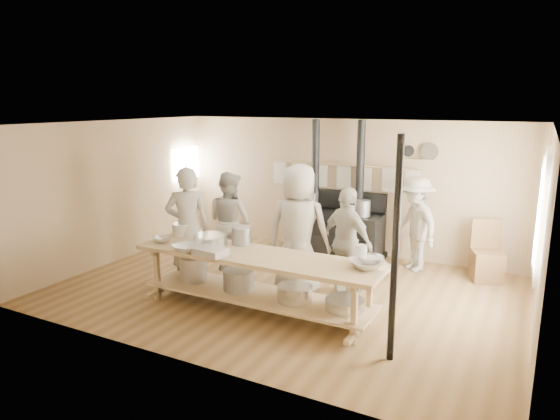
{
  "coord_description": "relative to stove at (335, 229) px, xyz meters",
  "views": [
    {
      "loc": [
        3.37,
        -6.63,
        2.93
      ],
      "look_at": [
        -0.2,
        0.2,
        1.24
      ],
      "focal_mm": 32.0,
      "sensor_mm": 36.0,
      "label": 1
    }
  ],
  "objects": [
    {
      "name": "ground",
      "position": [
        0.01,
        -2.12,
        -0.52
      ],
      "size": [
        7.0,
        7.0,
        0.0
      ],
      "primitive_type": "plane",
      "color": "brown",
      "rests_on": "ground"
    },
    {
      "name": "room_shell",
      "position": [
        0.01,
        -2.12,
        1.1
      ],
      "size": [
        7.0,
        7.0,
        7.0
      ],
      "color": "tan",
      "rests_on": "ground"
    },
    {
      "name": "window_right",
      "position": [
        3.48,
        -1.52,
        0.98
      ],
      "size": [
        0.09,
        1.5,
        1.65
      ],
      "color": "beige",
      "rests_on": "ground"
    },
    {
      "name": "left_opening",
      "position": [
        -3.44,
        -0.12,
        1.08
      ],
      "size": [
        0.0,
        0.9,
        0.9
      ],
      "color": "white",
      "rests_on": "ground"
    },
    {
      "name": "stove",
      "position": [
        0.0,
        0.0,
        0.0
      ],
      "size": [
        1.9,
        0.75,
        2.6
      ],
      "color": "black",
      "rests_on": "ground"
    },
    {
      "name": "towel_rail",
      "position": [
        0.01,
        0.28,
        1.04
      ],
      "size": [
        3.0,
        0.04,
        0.47
      ],
      "color": "tan",
      "rests_on": "ground"
    },
    {
      "name": "back_wall_shelf",
      "position": [
        1.47,
        0.32,
        1.48
      ],
      "size": [
        0.63,
        0.14,
        0.32
      ],
      "color": "tan",
      "rests_on": "ground"
    },
    {
      "name": "prep_table",
      "position": [
        -0.0,
        -3.02,
        -0.0
      ],
      "size": [
        3.6,
        0.9,
        0.85
      ],
      "color": "tan",
      "rests_on": "ground"
    },
    {
      "name": "support_post",
      "position": [
        2.06,
        -3.47,
        0.78
      ],
      "size": [
        0.08,
        0.08,
        2.6
      ],
      "primitive_type": "cylinder",
      "color": "black",
      "rests_on": "ground"
    },
    {
      "name": "cook_far_left",
      "position": [
        -1.47,
        -2.63,
        0.45
      ],
      "size": [
        0.85,
        0.76,
        1.94
      ],
      "primitive_type": "imported",
      "rotation": [
        0.0,
        0.0,
        3.68
      ],
      "color": "#B9B6A4",
      "rests_on": "ground"
    },
    {
      "name": "cook_left",
      "position": [
        -1.34,
        -1.63,
        0.35
      ],
      "size": [
        0.97,
        0.83,
        1.75
      ],
      "primitive_type": "imported",
      "rotation": [
        0.0,
        0.0,
        2.93
      ],
      "color": "#B9B6A4",
      "rests_on": "ground"
    },
    {
      "name": "cook_center",
      "position": [
        0.19,
        -2.05,
        0.49
      ],
      "size": [
        1.05,
        0.74,
        2.02
      ],
      "primitive_type": "imported",
      "rotation": [
        0.0,
        0.0,
        3.25
      ],
      "color": "#B9B6A4",
      "rests_on": "ground"
    },
    {
      "name": "cook_right",
      "position": [
        0.91,
        -1.82,
        0.32
      ],
      "size": [
        1.07,
        0.79,
        1.68
      ],
      "primitive_type": "imported",
      "rotation": [
        0.0,
        0.0,
        2.71
      ],
      "color": "#B9B6A4",
      "rests_on": "ground"
    },
    {
      "name": "cook_by_window",
      "position": [
        1.56,
        -0.17,
        0.32
      ],
      "size": [
        1.22,
        1.19,
        1.67
      ],
      "primitive_type": "imported",
      "rotation": [
        0.0,
        0.0,
        -0.75
      ],
      "color": "#B9B6A4",
      "rests_on": "ground"
    },
    {
      "name": "chair",
      "position": [
        2.76,
        -0.15,
        -0.22
      ],
      "size": [
        0.6,
        0.6,
        1.01
      ],
      "rotation": [
        0.0,
        0.0,
        0.35
      ],
      "color": "#513B20",
      "rests_on": "ground"
    },
    {
      "name": "bowl_white_a",
      "position": [
        -0.94,
        -3.35,
        0.38
      ],
      "size": [
        0.45,
        0.45,
        0.09
      ],
      "primitive_type": "imported",
      "rotation": [
        0.0,
        0.0,
        -0.22
      ],
      "color": "white",
      "rests_on": "prep_table"
    },
    {
      "name": "bowl_steel_a",
      "position": [
        -1.54,
        -3.16,
        0.37
      ],
      "size": [
        0.4,
        0.4,
        0.09
      ],
      "primitive_type": "imported",
      "rotation": [
        0.0,
        0.0,
        0.73
      ],
      "color": "silver",
      "rests_on": "prep_table"
    },
    {
      "name": "bowl_white_b",
      "position": [
        1.56,
        -2.87,
        0.38
      ],
      "size": [
        0.61,
        0.61,
        0.11
      ],
      "primitive_type": "imported",
      "rotation": [
        0.0,
        0.0,
        2.38
      ],
      "color": "white",
      "rests_on": "prep_table"
    },
    {
      "name": "bowl_steel_b",
      "position": [
        1.56,
        -2.69,
        0.38
      ],
      "size": [
        0.45,
        0.45,
        0.1
      ],
      "primitive_type": "imported",
      "rotation": [
        0.0,
        0.0,
        3.68
      ],
      "color": "silver",
      "rests_on": "prep_table"
    },
    {
      "name": "roasting_pan",
      "position": [
        -0.54,
        -3.35,
        0.38
      ],
      "size": [
        0.47,
        0.34,
        0.1
      ],
      "primitive_type": "cube",
      "rotation": [
        0.0,
        0.0,
        -0.1
      ],
      "color": "#B2B2B7",
      "rests_on": "prep_table"
    },
    {
      "name": "mixing_bowl_large",
      "position": [
        -0.81,
        -2.96,
        0.41
      ],
      "size": [
        0.57,
        0.57,
        0.16
      ],
      "primitive_type": "cylinder",
      "rotation": [
        0.0,
        0.0,
        0.14
      ],
      "color": "silver",
      "rests_on": "prep_table"
    },
    {
      "name": "bucket_galv",
      "position": [
        -0.44,
        -2.69,
        0.46
      ],
      "size": [
        0.33,
        0.33,
        0.26
      ],
      "primitive_type": "cylinder",
      "rotation": [
        0.0,
        0.0,
        0.19
      ],
      "color": "gray",
      "rests_on": "prep_table"
    },
    {
      "name": "deep_bowl_enamel",
      "position": [
        -1.54,
        -2.69,
        0.42
      ],
      "size": [
        0.37,
        0.37,
        0.19
      ],
      "primitive_type": "cylinder",
      "rotation": [
        0.0,
        0.0,
        0.24
      ],
      "color": "white",
      "rests_on": "prep_table"
    },
    {
      "name": "pitcher",
      "position": [
        1.41,
        -2.69,
        0.45
      ],
      "size": [
        0.18,
        0.18,
        0.24
      ],
      "primitive_type": "cylinder",
      "rotation": [
        0.0,
        0.0,
        0.28
      ],
      "color": "white",
      "rests_on": "prep_table"
    }
  ]
}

